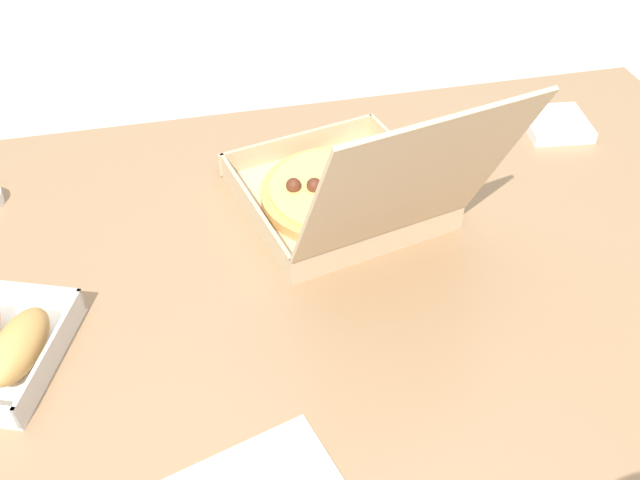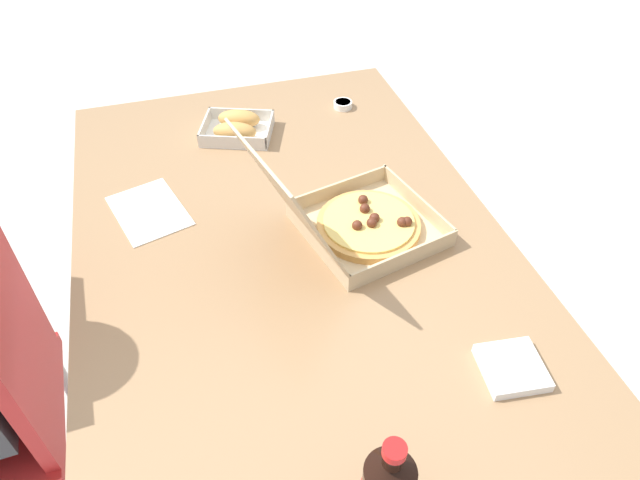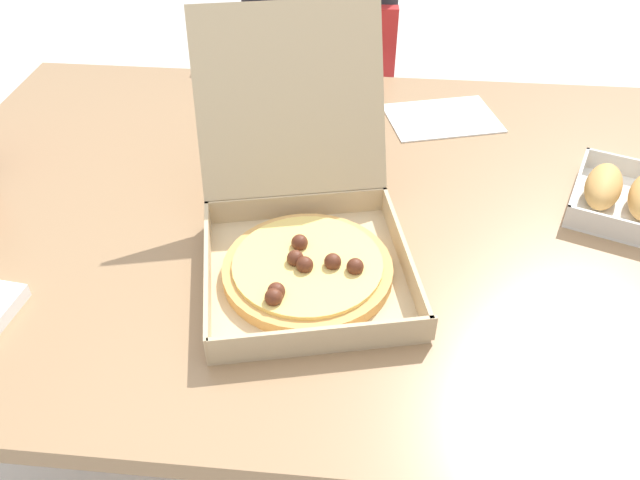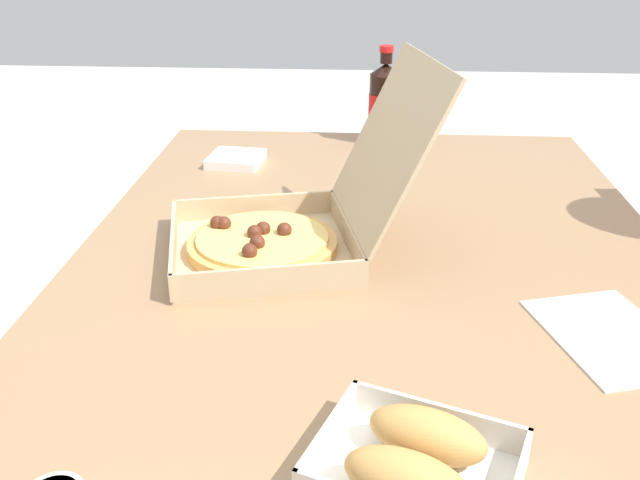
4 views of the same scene
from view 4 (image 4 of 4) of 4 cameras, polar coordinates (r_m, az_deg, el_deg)
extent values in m
cube|color=#997551|center=(1.10, 4.37, -2.87)|extent=(1.44, 0.96, 0.03)
cylinder|color=#B7B7BC|center=(1.88, -8.70, -2.88)|extent=(0.05, 0.05, 0.69)
cylinder|color=#B7B7BC|center=(1.89, 16.46, -3.54)|extent=(0.05, 0.05, 0.69)
cube|color=tan|center=(1.13, -4.64, -0.96)|extent=(0.34, 0.34, 0.01)
cube|color=tan|center=(1.12, -11.72, -0.39)|extent=(0.28, 0.07, 0.04)
cube|color=tan|center=(1.25, -5.26, 2.74)|extent=(0.07, 0.28, 0.04)
cube|color=tan|center=(1.00, -3.97, -3.21)|extent=(0.07, 0.28, 0.04)
cube|color=tan|center=(1.14, 2.23, 0.57)|extent=(0.28, 0.07, 0.04)
cube|color=tan|center=(1.10, 5.62, 7.79)|extent=(0.30, 0.19, 0.26)
cylinder|color=tan|center=(1.13, -4.67, -0.41)|extent=(0.24, 0.24, 0.02)
cylinder|color=#EAC666|center=(1.12, -4.69, 0.14)|extent=(0.21, 0.21, 0.01)
sphere|color=#562819|center=(1.16, -8.30, 1.38)|extent=(0.02, 0.02, 0.02)
sphere|color=#562819|center=(1.09, -5.10, -0.25)|extent=(0.02, 0.02, 0.02)
sphere|color=#562819|center=(1.16, -7.77, 1.33)|extent=(0.02, 0.02, 0.02)
sphere|color=#562819|center=(1.06, -5.71, -0.92)|extent=(0.02, 0.02, 0.02)
sphere|color=#562819|center=(1.12, -5.32, 0.63)|extent=(0.02, 0.02, 0.02)
sphere|color=#562819|center=(1.13, -4.62, 0.91)|extent=(0.02, 0.02, 0.02)
sphere|color=#562819|center=(1.13, -2.90, 0.83)|extent=(0.02, 0.02, 0.02)
sphere|color=#562819|center=(1.09, -5.07, -0.10)|extent=(0.02, 0.02, 0.02)
cube|color=white|center=(0.72, 7.71, -18.61)|extent=(0.21, 0.23, 0.00)
cube|color=silver|center=(0.73, 0.63, -15.55)|extent=(0.14, 0.06, 0.03)
cube|color=silver|center=(0.76, 9.49, -14.00)|extent=(0.07, 0.18, 0.03)
ellipsoid|color=tan|center=(0.73, 8.65, -15.31)|extent=(0.10, 0.13, 0.05)
ellipsoid|color=tan|center=(0.68, 6.97, -18.66)|extent=(0.10, 0.13, 0.05)
cylinder|color=black|center=(1.67, 5.22, 10.51)|extent=(0.07, 0.07, 0.16)
cone|color=black|center=(1.65, 5.35, 13.61)|extent=(0.07, 0.07, 0.02)
cylinder|color=black|center=(1.65, 5.39, 14.47)|extent=(0.03, 0.03, 0.02)
cylinder|color=red|center=(1.64, 5.41, 15.13)|extent=(0.03, 0.03, 0.01)
cylinder|color=red|center=(1.67, 5.23, 10.78)|extent=(0.07, 0.07, 0.06)
cube|color=white|center=(0.99, 22.44, -7.17)|extent=(0.24, 0.20, 0.00)
cube|color=white|center=(1.55, -6.80, 6.50)|extent=(0.12, 0.12, 0.02)
camera|label=1|loc=(1.07, 51.76, 27.48)|focal=39.67mm
camera|label=2|loc=(1.97, 12.82, 36.11)|focal=32.14mm
camera|label=3|loc=(1.24, -42.02, 24.92)|focal=35.77mm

